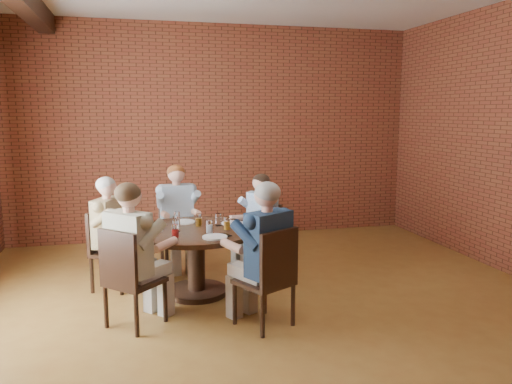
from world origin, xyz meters
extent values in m
plane|color=olive|center=(0.00, 0.00, 0.00)|extent=(7.00, 7.00, 0.00)
plane|color=brown|center=(0.00, 3.50, 1.70)|extent=(7.00, 0.00, 7.00)
cylinder|color=black|center=(-0.67, 0.90, 0.03)|extent=(0.69, 0.69, 0.06)
cylinder|color=black|center=(-0.67, 0.90, 0.35)|extent=(0.20, 0.20, 0.64)
cylinder|color=#3D2616|center=(-0.67, 0.90, 0.72)|extent=(1.37, 1.37, 0.05)
cube|color=black|center=(0.17, 1.37, 0.43)|extent=(0.54, 0.54, 0.04)
cube|color=black|center=(0.32, 1.46, 0.68)|extent=(0.23, 0.37, 0.46)
cylinder|color=black|center=(-0.06, 1.44, 0.21)|extent=(0.04, 0.04, 0.41)
cylinder|color=black|center=(0.10, 1.14, 0.21)|extent=(0.04, 0.04, 0.41)
cylinder|color=black|center=(0.23, 1.60, 0.21)|extent=(0.04, 0.04, 0.41)
cylinder|color=black|center=(0.40, 1.31, 0.21)|extent=(0.04, 0.04, 0.41)
cube|color=black|center=(-0.78, 1.94, 0.43)|extent=(0.48, 0.48, 0.04)
cube|color=black|center=(-0.80, 2.14, 0.70)|extent=(0.44, 0.08, 0.50)
cylinder|color=black|center=(-0.95, 1.74, 0.21)|extent=(0.04, 0.04, 0.41)
cylinder|color=black|center=(-0.57, 1.77, 0.21)|extent=(0.04, 0.04, 0.41)
cylinder|color=black|center=(-0.99, 2.11, 0.21)|extent=(0.04, 0.04, 0.41)
cylinder|color=black|center=(-0.61, 2.15, 0.21)|extent=(0.04, 0.04, 0.41)
cube|color=black|center=(-1.59, 1.30, 0.43)|extent=(0.54, 0.54, 0.04)
cube|color=black|center=(-1.76, 1.37, 0.69)|extent=(0.20, 0.39, 0.47)
cylinder|color=black|center=(-1.50, 1.07, 0.21)|extent=(0.04, 0.04, 0.41)
cylinder|color=black|center=(-1.36, 1.39, 0.21)|extent=(0.04, 0.04, 0.41)
cylinder|color=black|center=(-1.82, 1.21, 0.21)|extent=(0.04, 0.04, 0.41)
cylinder|color=black|center=(-1.68, 1.53, 0.21)|extent=(0.04, 0.04, 0.41)
cube|color=black|center=(-1.34, 0.22, 0.43)|extent=(0.64, 0.64, 0.04)
cube|color=black|center=(-1.49, 0.07, 0.71)|extent=(0.35, 0.35, 0.52)
cylinder|color=black|center=(-1.07, 0.22, 0.21)|extent=(0.04, 0.04, 0.41)
cylinder|color=black|center=(-1.35, 0.50, 0.21)|extent=(0.04, 0.04, 0.41)
cylinder|color=black|center=(-1.34, -0.06, 0.21)|extent=(0.04, 0.04, 0.41)
cylinder|color=black|center=(-1.62, 0.22, 0.21)|extent=(0.04, 0.04, 0.41)
cube|color=black|center=(-0.15, -0.08, 0.43)|extent=(0.62, 0.62, 0.04)
cube|color=black|center=(-0.05, -0.27, 0.71)|extent=(0.42, 0.25, 0.52)
cylinder|color=black|center=(-0.07, 0.19, 0.21)|extent=(0.04, 0.04, 0.41)
cylinder|color=black|center=(-0.42, 0.00, 0.21)|extent=(0.04, 0.04, 0.41)
cylinder|color=black|center=(0.12, -0.16, 0.21)|extent=(0.04, 0.04, 0.41)
cylinder|color=black|center=(-0.23, -0.35, 0.21)|extent=(0.04, 0.04, 0.41)
cylinder|color=white|center=(-0.22, 1.06, 0.76)|extent=(0.26, 0.26, 0.01)
cylinder|color=white|center=(-0.77, 1.27, 0.76)|extent=(0.26, 0.26, 0.01)
cylinder|color=white|center=(-1.16, 0.90, 0.76)|extent=(0.26, 0.26, 0.01)
cylinder|color=white|center=(-0.53, 0.47, 0.76)|extent=(0.26, 0.26, 0.01)
cylinder|color=white|center=(-0.40, 1.01, 0.82)|extent=(0.07, 0.07, 0.14)
cylinder|color=white|center=(-0.62, 1.04, 0.82)|extent=(0.07, 0.07, 0.14)
cylinder|color=white|center=(-0.85, 1.22, 0.82)|extent=(0.07, 0.07, 0.14)
cylinder|color=white|center=(-0.88, 0.97, 0.82)|extent=(0.07, 0.07, 0.14)
cylinder|color=white|center=(-0.88, 0.82, 0.82)|extent=(0.07, 0.07, 0.14)
cylinder|color=white|center=(-0.93, 0.57, 0.82)|extent=(0.07, 0.07, 0.14)
cylinder|color=white|center=(-0.55, 0.68, 0.82)|extent=(0.07, 0.07, 0.14)
cylinder|color=white|center=(-0.34, 0.80, 0.82)|extent=(0.07, 0.07, 0.14)
cube|color=black|center=(-0.41, 0.54, 0.75)|extent=(0.12, 0.16, 0.01)
camera|label=1|loc=(-1.31, -4.48, 2.03)|focal=35.00mm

